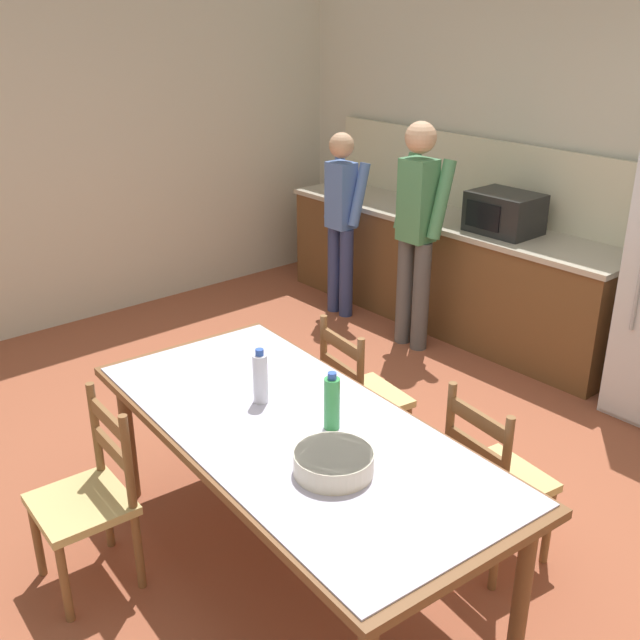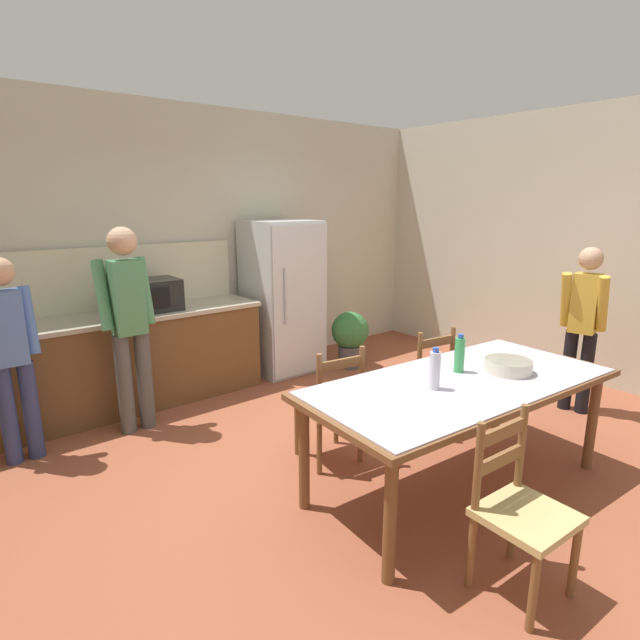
# 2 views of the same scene
# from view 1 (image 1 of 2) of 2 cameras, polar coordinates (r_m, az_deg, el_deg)

# --- Properties ---
(ground_plane) EXTENTS (8.32, 8.32, 0.00)m
(ground_plane) POSITION_cam_1_polar(r_m,az_deg,el_deg) (4.32, 1.41, -12.34)
(ground_plane) COLOR brown
(wall_back) EXTENTS (6.52, 0.12, 2.90)m
(wall_back) POSITION_cam_1_polar(r_m,az_deg,el_deg) (5.76, 22.05, 10.89)
(wall_back) COLOR beige
(wall_back) RESTS_ON ground
(wall_left) EXTENTS (0.12, 5.20, 2.90)m
(wall_left) POSITION_cam_1_polar(r_m,az_deg,el_deg) (6.41, -18.79, 12.42)
(wall_left) COLOR beige
(wall_left) RESTS_ON ground
(kitchen_counter) EXTENTS (3.16, 0.66, 0.91)m
(kitchen_counter) POSITION_cam_1_polar(r_m,az_deg,el_deg) (6.30, 9.44, 3.78)
(kitchen_counter) COLOR brown
(kitchen_counter) RESTS_ON ground
(counter_splashback) EXTENTS (3.12, 0.03, 0.60)m
(counter_splashback) POSITION_cam_1_polar(r_m,az_deg,el_deg) (6.33, 11.76, 10.79)
(counter_splashback) COLOR beige
(counter_splashback) RESTS_ON kitchen_counter
(microwave) EXTENTS (0.50, 0.39, 0.30)m
(microwave) POSITION_cam_1_polar(r_m,az_deg,el_deg) (5.79, 13.87, 7.93)
(microwave) COLOR black
(microwave) RESTS_ON kitchen_counter
(dining_table) EXTENTS (2.25, 1.15, 0.78)m
(dining_table) POSITION_cam_1_polar(r_m,az_deg,el_deg) (3.37, -1.95, -9.11)
(dining_table) COLOR brown
(dining_table) RESTS_ON ground
(bottle_near_centre) EXTENTS (0.07, 0.07, 0.27)m
(bottle_near_centre) POSITION_cam_1_polar(r_m,az_deg,el_deg) (3.47, -4.57, -4.40)
(bottle_near_centre) COLOR silver
(bottle_near_centre) RESTS_ON dining_table
(bottle_off_centre) EXTENTS (0.07, 0.07, 0.27)m
(bottle_off_centre) POSITION_cam_1_polar(r_m,az_deg,el_deg) (3.25, 0.91, -6.31)
(bottle_off_centre) COLOR green
(bottle_off_centre) RESTS_ON dining_table
(serving_bowl) EXTENTS (0.32, 0.32, 0.09)m
(serving_bowl) POSITION_cam_1_polar(r_m,az_deg,el_deg) (3.01, 1.04, -10.69)
(serving_bowl) COLOR beige
(serving_bowl) RESTS_ON dining_table
(chair_side_near_left) EXTENTS (0.44, 0.42, 0.91)m
(chair_side_near_left) POSITION_cam_1_polar(r_m,az_deg,el_deg) (3.61, -17.19, -12.90)
(chair_side_near_left) COLOR brown
(chair_side_near_left) RESTS_ON ground
(chair_side_far_left) EXTENTS (0.47, 0.46, 0.91)m
(chair_side_far_left) POSITION_cam_1_polar(r_m,az_deg,el_deg) (4.26, 3.09, -5.92)
(chair_side_far_left) COLOR brown
(chair_side_far_left) RESTS_ON ground
(chair_side_far_right) EXTENTS (0.47, 0.46, 0.91)m
(chair_side_far_right) POSITION_cam_1_polar(r_m,az_deg,el_deg) (3.67, 13.07, -11.78)
(chair_side_far_right) COLOR brown
(chair_side_far_right) RESTS_ON ground
(person_at_sink) EXTENTS (0.39, 0.27, 1.55)m
(person_at_sink) POSITION_cam_1_polar(r_m,az_deg,el_deg) (6.28, 1.65, 7.98)
(person_at_sink) COLOR navy
(person_at_sink) RESTS_ON ground
(person_at_counter) EXTENTS (0.44, 0.30, 1.73)m
(person_at_counter) POSITION_cam_1_polar(r_m,az_deg,el_deg) (5.65, 7.41, 7.18)
(person_at_counter) COLOR #4C4C4C
(person_at_counter) RESTS_ON ground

